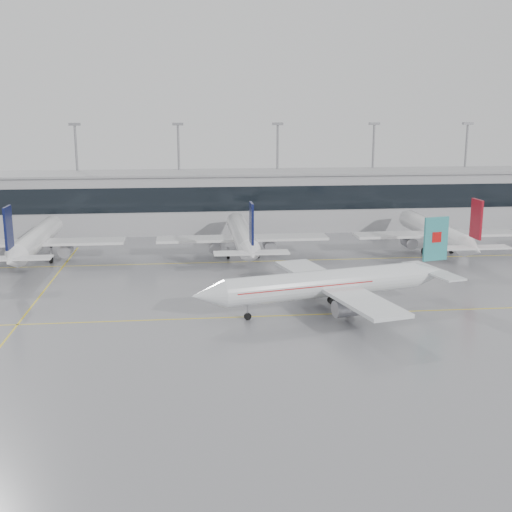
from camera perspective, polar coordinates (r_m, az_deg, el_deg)
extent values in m
plane|color=gray|center=(80.05, 0.94, -5.37)|extent=(320.00, 320.00, 0.00)
cube|color=yellow|center=(80.05, 0.94, -5.36)|extent=(120.00, 0.25, 0.01)
cube|color=yellow|center=(108.81, -1.04, -0.51)|extent=(120.00, 0.25, 0.01)
cube|color=yellow|center=(96.03, -18.32, -2.95)|extent=(0.25, 60.00, 0.01)
cube|color=#9E9EA2|center=(139.13, -2.26, 4.88)|extent=(180.00, 15.00, 12.00)
cube|color=black|center=(131.47, -2.03, 5.09)|extent=(180.00, 0.20, 5.00)
cube|color=gray|center=(138.43, -2.28, 7.43)|extent=(182.00, 16.00, 0.40)
cylinder|color=gray|center=(146.07, -15.57, 6.78)|extent=(0.50, 0.50, 22.00)
cube|color=gray|center=(145.44, -15.83, 11.20)|extent=(2.40, 1.00, 0.60)
cylinder|color=gray|center=(144.19, -6.84, 7.08)|extent=(0.50, 0.50, 22.00)
cube|color=gray|center=(143.55, -6.96, 11.57)|extent=(2.40, 1.00, 0.60)
cylinder|color=gray|center=(145.65, 1.91, 7.21)|extent=(0.50, 0.50, 22.00)
cube|color=gray|center=(145.02, 1.94, 11.66)|extent=(2.40, 1.00, 0.60)
cylinder|color=gray|center=(150.35, 10.30, 7.19)|extent=(0.50, 0.50, 22.00)
cube|color=gray|center=(149.74, 10.48, 11.49)|extent=(2.40, 1.00, 0.60)
cylinder|color=gray|center=(158.00, 18.04, 7.03)|extent=(0.50, 0.50, 22.00)
cube|color=gray|center=(157.42, 18.32, 11.12)|extent=(2.40, 1.00, 0.60)
cylinder|color=silver|center=(81.33, 6.04, -2.46)|extent=(26.40, 9.54, 3.45)
cone|color=silver|center=(76.13, -4.32, -3.48)|extent=(4.70, 4.30, 3.45)
cone|color=silver|center=(89.29, 15.30, -1.48)|extent=(6.25, 4.67, 3.45)
cube|color=silver|center=(82.08, 6.97, -2.63)|extent=(11.56, 28.90, 0.45)
cube|color=silver|center=(89.33, 15.42, -1.28)|extent=(5.30, 11.32, 0.25)
cube|color=teal|center=(88.53, 15.69, 1.48)|extent=(3.58, 1.19, 5.89)
cylinder|color=gray|center=(78.19, 8.20, -4.59)|extent=(3.99, 2.89, 2.10)
cylinder|color=gray|center=(86.42, 5.22, -2.84)|extent=(3.99, 2.89, 2.10)
cylinder|color=gray|center=(78.26, -0.75, -4.88)|extent=(0.20, 0.20, 1.48)
cylinder|color=black|center=(78.49, -0.75, -5.39)|extent=(0.95, 0.50, 0.90)
cylinder|color=gray|center=(80.86, 8.40, -4.36)|extent=(0.24, 0.24, 1.48)
cylinder|color=black|center=(81.08, 8.38, -4.86)|extent=(1.17, 0.70, 1.10)
cylinder|color=gray|center=(85.28, 6.75, -3.41)|extent=(0.24, 0.24, 1.48)
cylinder|color=black|center=(85.48, 6.74, -3.89)|extent=(1.17, 0.70, 1.10)
cube|color=#B70F0F|center=(88.48, 15.70, 1.64)|extent=(1.47, 0.77, 1.40)
cube|color=#B70F0F|center=(80.05, 4.10, -2.52)|extent=(18.32, 7.62, 0.12)
cylinder|color=white|center=(115.32, -18.88, 1.49)|extent=(3.59, 27.36, 3.59)
cone|color=white|center=(130.42, -17.43, 2.81)|extent=(3.59, 4.00, 3.59)
cone|color=white|center=(99.63, -20.88, -0.34)|extent=(3.59, 5.60, 3.59)
cube|color=white|center=(113.96, -19.02, 1.14)|extent=(29.64, 5.00, 0.45)
cube|color=white|center=(99.38, -20.92, -0.20)|extent=(11.40, 2.80, 0.25)
cube|color=#0C123C|center=(98.35, -21.15, 2.37)|extent=(0.35, 3.60, 6.12)
cylinder|color=gray|center=(115.88, -21.23, 0.40)|extent=(2.10, 3.60, 2.10)
cylinder|color=gray|center=(113.76, -16.56, 0.52)|extent=(2.10, 3.60, 2.10)
cylinder|color=gray|center=(126.05, -17.78, 1.27)|extent=(0.20, 0.20, 1.56)
cylinder|color=black|center=(126.19, -17.75, 0.93)|extent=(0.30, 0.90, 0.90)
cylinder|color=gray|center=(114.02, -20.33, -0.01)|extent=(0.24, 0.24, 1.56)
cylinder|color=black|center=(114.18, -20.30, -0.39)|extent=(0.45, 1.10, 1.10)
cylinder|color=gray|center=(112.85, -17.77, 0.05)|extent=(0.24, 0.24, 1.56)
cylinder|color=black|center=(113.02, -17.75, -0.34)|extent=(0.45, 1.10, 1.10)
cylinder|color=white|center=(112.90, -1.28, 1.94)|extent=(3.59, 27.36, 3.59)
cone|color=white|center=(128.29, -1.89, 3.23)|extent=(3.59, 4.00, 3.59)
cone|color=white|center=(96.83, -0.42, 0.15)|extent=(3.59, 5.60, 3.59)
cube|color=white|center=(111.51, -1.21, 1.60)|extent=(29.64, 5.00, 0.45)
cube|color=white|center=(96.57, -0.41, 0.29)|extent=(11.40, 2.80, 0.25)
cube|color=#0C123C|center=(95.50, -0.40, 2.94)|extent=(0.35, 3.60, 6.12)
cylinder|color=gray|center=(111.98, -3.67, 0.84)|extent=(2.10, 3.60, 2.10)
cylinder|color=gray|center=(112.81, 1.20, 0.95)|extent=(2.10, 3.60, 2.10)
cylinder|color=gray|center=(123.84, -1.70, 1.68)|extent=(0.20, 0.20, 1.56)
cylinder|color=black|center=(123.99, -1.70, 1.33)|extent=(0.30, 0.90, 0.90)
cylinder|color=gray|center=(110.76, -2.50, 0.42)|extent=(0.24, 0.24, 1.56)
cylinder|color=black|center=(110.92, -2.49, 0.03)|extent=(0.45, 1.10, 1.10)
cylinder|color=gray|center=(111.21, 0.18, 0.48)|extent=(0.24, 0.24, 1.56)
cylinder|color=black|center=(111.37, 0.18, 0.09)|extent=(0.45, 1.10, 1.10)
cylinder|color=white|center=(121.02, 15.48, 2.21)|extent=(3.59, 27.36, 3.59)
cone|color=white|center=(135.49, 13.06, 3.41)|extent=(3.59, 4.00, 3.59)
cone|color=white|center=(106.18, 18.72, 0.58)|extent=(3.59, 5.60, 3.59)
cube|color=white|center=(119.72, 15.73, 1.89)|extent=(29.64, 5.00, 0.45)
cube|color=white|center=(105.94, 18.78, 0.72)|extent=(11.40, 2.80, 0.25)
cube|color=maroon|center=(104.97, 19.00, 3.13)|extent=(0.35, 3.60, 6.12)
cylinder|color=gray|center=(118.76, 13.45, 1.19)|extent=(2.10, 3.60, 2.10)
cylinder|color=gray|center=(122.31, 17.69, 1.27)|extent=(2.10, 3.60, 2.10)
cylinder|color=gray|center=(131.28, 13.72, 1.95)|extent=(0.20, 0.20, 1.56)
cylinder|color=black|center=(131.42, 13.70, 1.62)|extent=(0.30, 0.90, 0.90)
cylinder|color=gray|center=(118.25, 14.68, 0.80)|extent=(0.24, 0.24, 1.56)
cylinder|color=black|center=(118.41, 14.66, 0.43)|extent=(0.45, 1.10, 1.10)
cylinder|color=gray|center=(120.20, 17.00, 0.84)|extent=(0.24, 0.24, 1.56)
cylinder|color=black|center=(120.35, 16.97, 0.48)|extent=(0.45, 1.10, 1.10)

